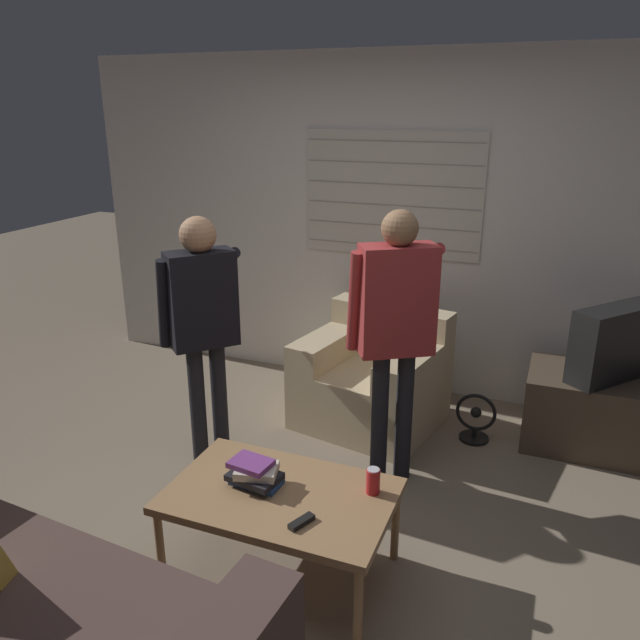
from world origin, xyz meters
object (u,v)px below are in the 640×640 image
(person_right_standing, at_px, (396,316))
(book_stack, at_px, (255,473))
(spare_remote, at_px, (302,522))
(soda_can, at_px, (373,481))
(tv, at_px, (615,343))
(armchair_beige, at_px, (373,379))
(coffee_table, at_px, (280,500))
(floor_fan, at_px, (475,419))
(person_left_standing, at_px, (202,312))

(person_right_standing, height_order, book_stack, person_right_standing)
(spare_remote, bearing_deg, soda_can, 80.36)
(tv, height_order, spare_remote, tv)
(armchair_beige, xyz_separation_m, person_right_standing, (0.31, -0.66, 0.72))
(coffee_table, xyz_separation_m, person_right_standing, (0.26, 1.00, 0.63))
(soda_can, xyz_separation_m, floor_fan, (0.28, 1.48, -0.37))
(tv, relative_size, book_stack, 2.38)
(tv, bearing_deg, coffee_table, 0.81)
(person_right_standing, height_order, floor_fan, person_right_standing)
(soda_can, bearing_deg, tv, 57.63)
(soda_can, bearing_deg, person_right_standing, 99.43)
(armchair_beige, height_order, book_stack, armchair_beige)
(armchair_beige, xyz_separation_m, soda_can, (0.45, -1.50, 0.19))
(person_left_standing, xyz_separation_m, person_right_standing, (1.15, 0.19, 0.06))
(person_left_standing, xyz_separation_m, floor_fan, (1.57, 0.83, -0.84))
(coffee_table, bearing_deg, person_left_standing, 137.56)
(armchair_beige, height_order, person_left_standing, person_left_standing)
(armchair_beige, xyz_separation_m, floor_fan, (0.73, -0.02, -0.17))
(person_left_standing, bearing_deg, spare_remote, -90.74)
(armchair_beige, bearing_deg, coffee_table, 102.80)
(armchair_beige, bearing_deg, spare_remote, 108.38)
(book_stack, bearing_deg, tv, 48.67)
(tv, distance_m, book_stack, 2.45)
(coffee_table, distance_m, spare_remote, 0.26)
(coffee_table, xyz_separation_m, floor_fan, (0.68, 1.64, -0.26))
(armchair_beige, height_order, tv, tv)
(book_stack, relative_size, floor_fan, 0.77)
(person_left_standing, xyz_separation_m, soda_can, (1.29, -0.65, -0.47))
(coffee_table, bearing_deg, floor_fan, 67.35)
(tv, bearing_deg, spare_remote, 6.90)
(armchair_beige, distance_m, person_left_standing, 1.36)
(coffee_table, height_order, person_right_standing, person_right_standing)
(book_stack, bearing_deg, person_right_standing, 67.71)
(armchair_beige, bearing_deg, tv, -161.65)
(coffee_table, bearing_deg, armchair_beige, 91.65)
(coffee_table, height_order, person_left_standing, person_left_standing)
(soda_can, distance_m, spare_remote, 0.40)
(tv, bearing_deg, floor_fan, -35.89)
(person_right_standing, xyz_separation_m, floor_fan, (0.42, 0.64, -0.89))
(person_left_standing, bearing_deg, book_stack, -94.83)
(spare_remote, bearing_deg, person_right_standing, 109.46)
(spare_remote, xyz_separation_m, floor_fan, (0.50, 1.82, -0.31))
(person_right_standing, bearing_deg, soda_can, -112.27)
(coffee_table, distance_m, soda_can, 0.45)
(person_left_standing, bearing_deg, floor_fan, -20.11)
(coffee_table, relative_size, floor_fan, 3.09)
(tv, distance_m, person_right_standing, 1.51)
(coffee_table, height_order, floor_fan, coffee_table)
(armchair_beige, height_order, person_right_standing, person_right_standing)
(coffee_table, xyz_separation_m, book_stack, (-0.14, 0.02, 0.10))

